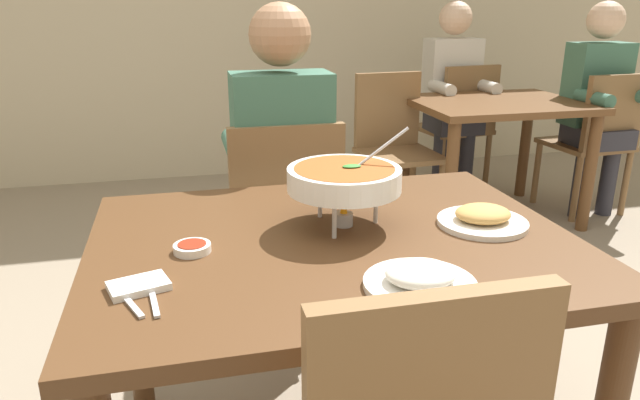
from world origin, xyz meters
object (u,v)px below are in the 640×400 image
rice_plate (420,279)px  appetizer_plate (483,218)px  patron_bg_left (599,97)px  chair_bg_middle (460,121)px  diner_main (281,158)px  chair_bg_right (393,140)px  sauce_dish (192,248)px  curry_bowl (344,179)px  dining_table_far (496,122)px  chair_diner_main (284,219)px  patron_bg_middle (453,88)px  dining_table_main (333,274)px  chair_bg_left (597,136)px

rice_plate → appetizer_plate: bearing=44.5°
patron_bg_left → chair_bg_middle: bearing=136.0°
diner_main → patron_bg_left: size_ratio=1.00×
rice_plate → chair_bg_right: (0.78, 2.25, -0.25)m
sauce_dish → chair_bg_middle: chair_bg_middle is taller
curry_bowl → dining_table_far: bearing=50.3°
curry_bowl → chair_bg_right: bearing=65.7°
chair_diner_main → patron_bg_middle: 2.19m
dining_table_far → diner_main: bearing=-145.4°
dining_table_main → diner_main: (0.00, 0.79, 0.11)m
sauce_dish → patron_bg_left: size_ratio=0.07×
dining_table_main → dining_table_far: bearing=50.6°
chair_bg_right → appetizer_plate: bearing=-103.8°
dining_table_main → appetizer_plate: size_ratio=5.08×
rice_plate → chair_bg_middle: chair_bg_middle is taller
patron_bg_left → chair_bg_left: bearing=-91.0°
curry_bowl → appetizer_plate: curry_bowl is taller
dining_table_main → curry_bowl: bearing=57.2°
curry_bowl → chair_bg_middle: (1.49, 2.30, -0.36)m
sauce_dish → dining_table_far: bearing=44.7°
curry_bowl → patron_bg_middle: 2.70m
chair_diner_main → chair_bg_middle: same height
dining_table_main → chair_diner_main: size_ratio=1.35×
curry_bowl → rice_plate: (0.06, -0.38, -0.11)m
rice_plate → patron_bg_left: bearing=45.5°
curry_bowl → appetizer_plate: bearing=-13.2°
sauce_dish → patron_bg_left: (2.51, 1.79, -0.01)m
dining_table_far → patron_bg_middle: size_ratio=0.76×
dining_table_far → chair_bg_right: bearing=169.5°
curry_bowl → sauce_dish: curry_bowl is taller
appetizer_plate → chair_bg_left: chair_bg_left is taller
diner_main → dining_table_main: bearing=-90.0°
rice_plate → chair_bg_right: 2.40m
dining_table_main → chair_bg_middle: (1.54, 2.37, -0.13)m
rice_plate → patron_bg_middle: bearing=63.0°
diner_main → chair_bg_middle: size_ratio=1.46×
appetizer_plate → patron_bg_middle: 2.60m
curry_bowl → patron_bg_middle: patron_bg_middle is taller
appetizer_plate → patron_bg_middle: bearing=66.0°
patron_bg_left → rice_plate: bearing=-134.5°
dining_table_main → chair_bg_middle: size_ratio=1.35×
curry_bowl → patron_bg_middle: (1.42, 2.29, -0.12)m
appetizer_plate → chair_bg_middle: (1.13, 2.39, -0.25)m
dining_table_main → curry_bowl: curry_bowl is taller
dining_table_main → dining_table_far: 2.36m
patron_bg_middle → patron_bg_left: bearing=-40.3°
dining_table_main → appetizer_plate: bearing=-1.7°
chair_bg_left → sauce_dish: bearing=-145.2°
patron_bg_left → patron_bg_middle: same height
chair_diner_main → patron_bg_middle: bearing=47.6°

